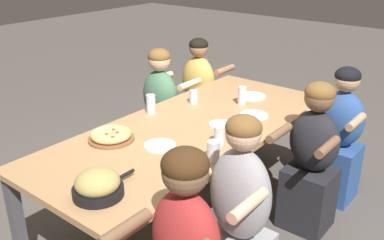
% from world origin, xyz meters
% --- Properties ---
extents(ground_plane, '(18.00, 18.00, 0.00)m').
position_xyz_m(ground_plane, '(0.00, 0.00, 0.00)').
color(ground_plane, '#514C47').
rests_on(ground_plane, ground).
extents(dining_table, '(2.44, 1.03, 0.77)m').
position_xyz_m(dining_table, '(0.00, 0.00, 0.70)').
color(dining_table, tan).
rests_on(dining_table, ground).
extents(pizza_board_main, '(0.31, 0.31, 0.06)m').
position_xyz_m(pizza_board_main, '(-0.51, 0.28, 0.80)').
color(pizza_board_main, brown).
rests_on(pizza_board_main, dining_table).
extents(skillet_bowl, '(0.39, 0.27, 0.14)m').
position_xyz_m(skillet_bowl, '(-1.01, -0.18, 0.83)').
color(skillet_bowl, black).
rests_on(skillet_bowl, dining_table).
extents(empty_plate_a, '(0.23, 0.23, 0.02)m').
position_xyz_m(empty_plate_a, '(0.81, -0.01, 0.78)').
color(empty_plate_a, white).
rests_on(empty_plate_a, dining_table).
extents(empty_plate_b, '(0.21, 0.21, 0.02)m').
position_xyz_m(empty_plate_b, '(-0.38, -0.04, 0.78)').
color(empty_plate_b, white).
rests_on(empty_plate_b, dining_table).
extents(empty_plate_c, '(0.19, 0.19, 0.02)m').
position_xyz_m(empty_plate_c, '(0.14, -0.16, 0.78)').
color(empty_plate_c, white).
rests_on(empty_plate_c, dining_table).
extents(empty_plate_d, '(0.22, 0.22, 0.02)m').
position_xyz_m(empty_plate_d, '(0.45, -0.24, 0.78)').
color(empty_plate_d, white).
rests_on(empty_plate_d, dining_table).
extents(drinking_glass_a, '(0.07, 0.07, 0.11)m').
position_xyz_m(drinking_glass_a, '(0.38, 0.29, 0.82)').
color(drinking_glass_a, silver).
rests_on(drinking_glass_a, dining_table).
extents(drinking_glass_b, '(0.07, 0.07, 0.15)m').
position_xyz_m(drinking_glass_b, '(0.61, -0.03, 0.83)').
color(drinking_glass_b, silver).
rests_on(drinking_glass_b, dining_table).
extents(drinking_glass_c, '(0.07, 0.07, 0.12)m').
position_xyz_m(drinking_glass_c, '(-0.12, -0.32, 0.82)').
color(drinking_glass_c, silver).
rests_on(drinking_glass_c, dining_table).
extents(drinking_glass_d, '(0.07, 0.07, 0.15)m').
position_xyz_m(drinking_glass_d, '(0.01, 0.41, 0.84)').
color(drinking_glass_d, silver).
rests_on(drinking_glass_d, dining_table).
extents(drinking_glass_e, '(0.08, 0.08, 0.13)m').
position_xyz_m(drinking_glass_e, '(-0.33, -0.43, 0.83)').
color(drinking_glass_e, silver).
rests_on(drinking_glass_e, dining_table).
extents(diner_far_midright, '(0.51, 0.40, 1.15)m').
position_xyz_m(diner_far_midright, '(0.47, 0.74, 0.53)').
color(diner_far_midright, '#477556').
rests_on(diner_far_midright, ground).
extents(diner_near_midright, '(0.51, 0.40, 1.14)m').
position_xyz_m(diner_near_midright, '(0.45, -0.74, 0.53)').
color(diner_near_midright, '#232328').
rests_on(diner_near_midright, ground).
extents(diner_far_right, '(0.51, 0.40, 1.14)m').
position_xyz_m(diner_far_right, '(1.03, 0.74, 0.52)').
color(diner_far_right, gold).
rests_on(diner_far_right, ground).
extents(diner_near_right, '(0.51, 0.40, 1.13)m').
position_xyz_m(diner_near_right, '(0.96, -0.74, 0.52)').
color(diner_near_right, '#2D5193').
rests_on(diner_near_right, ground).
extents(diner_near_midleft, '(0.51, 0.40, 1.20)m').
position_xyz_m(diner_near_midleft, '(-0.51, -0.74, 0.55)').
color(diner_near_midleft, '#99999E').
rests_on(diner_near_midleft, ground).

